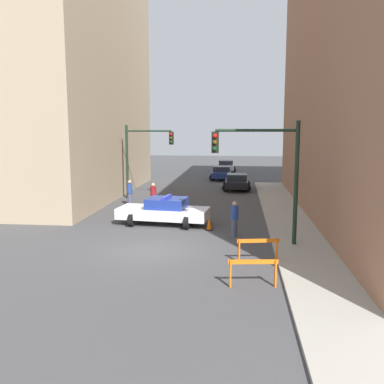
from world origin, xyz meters
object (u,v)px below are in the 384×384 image
(traffic_light_far, at_px, (142,151))
(parked_car_mid, at_px, (222,173))
(parked_car_far, at_px, (226,166))
(traffic_cone, at_px, (209,224))
(police_car, at_px, (164,211))
(barrier_mid, at_px, (258,246))
(barrier_front, at_px, (253,268))
(pedestrian_crossing, at_px, (153,196))
(parked_car_near, at_px, (237,181))
(traffic_light_near, at_px, (268,164))
(pedestrian_corner, at_px, (130,192))
(pedestrian_sidewalk, at_px, (234,218))

(traffic_light_far, distance_m, parked_car_mid, 13.24)
(parked_car_far, bearing_deg, traffic_cone, -91.99)
(police_car, xyz_separation_m, barrier_mid, (4.61, -5.91, -0.11))
(police_car, xyz_separation_m, parked_car_far, (2.39, 27.32, -0.05))
(barrier_front, bearing_deg, traffic_cone, 104.22)
(traffic_light_far, relative_size, pedestrian_crossing, 3.13)
(parked_car_far, xyz_separation_m, traffic_cone, (0.04, -28.28, -0.36))
(barrier_front, relative_size, barrier_mid, 1.01)
(parked_car_near, xyz_separation_m, pedestrian_crossing, (-5.08, -9.17, 0.19))
(traffic_cone, bearing_deg, parked_car_far, 90.08)
(traffic_light_near, bearing_deg, traffic_cone, 134.85)
(parked_car_far, xyz_separation_m, barrier_mid, (2.22, -33.23, -0.06))
(barrier_front, bearing_deg, parked_car_far, 93.12)
(barrier_front, bearing_deg, pedestrian_crossing, 114.64)
(parked_car_near, relative_size, traffic_cone, 6.55)
(pedestrian_crossing, xyz_separation_m, barrier_front, (5.70, -12.43, -0.24))
(barrier_mid, bearing_deg, pedestrian_crossing, 121.25)
(parked_car_near, bearing_deg, parked_car_mid, 102.35)
(barrier_front, relative_size, traffic_cone, 2.43)
(traffic_light_near, distance_m, traffic_cone, 4.93)
(parked_car_far, relative_size, barrier_front, 2.74)
(police_car, bearing_deg, pedestrian_corner, 38.12)
(police_car, relative_size, barrier_front, 3.06)
(pedestrian_sidewalk, bearing_deg, traffic_light_far, -138.64)
(pedestrian_crossing, bearing_deg, parked_car_near, 41.46)
(pedestrian_crossing, height_order, barrier_front, pedestrian_crossing)
(police_car, xyz_separation_m, parked_car_near, (3.71, 13.10, -0.05))
(traffic_light_near, relative_size, police_car, 1.07)
(traffic_light_near, distance_m, pedestrian_crossing, 10.27)
(parked_car_mid, bearing_deg, police_car, -96.49)
(police_car, xyz_separation_m, traffic_cone, (2.43, -0.96, -0.41))
(police_car, relative_size, pedestrian_sidewalk, 2.94)
(traffic_light_near, distance_m, pedestrian_corner, 12.30)
(traffic_cone, bearing_deg, traffic_light_far, 120.92)
(parked_car_far, distance_m, pedestrian_sidewalk, 29.48)
(traffic_cone, bearing_deg, parked_car_near, 84.78)
(pedestrian_sidewalk, distance_m, barrier_front, 6.40)
(traffic_light_near, relative_size, traffic_cone, 7.93)
(parked_car_near, bearing_deg, pedestrian_sidewalk, -90.11)
(pedestrian_corner, xyz_separation_m, pedestrian_sidewalk, (6.85, -7.27, 0.00))
(pedestrian_sidewalk, relative_size, barrier_mid, 1.05)
(traffic_light_far, height_order, pedestrian_corner, traffic_light_far)
(parked_car_near, distance_m, barrier_mid, 19.03)
(traffic_light_near, height_order, parked_car_mid, traffic_light_near)
(barrier_front, bearing_deg, traffic_light_near, 81.54)
(pedestrian_crossing, xyz_separation_m, traffic_cone, (3.79, -4.89, -0.54))
(parked_car_mid, bearing_deg, barrier_mid, -84.84)
(traffic_light_near, height_order, parked_car_near, traffic_light_near)
(barrier_front, bearing_deg, pedestrian_sidewalk, 95.88)
(barrier_front, bearing_deg, parked_car_mid, 94.27)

